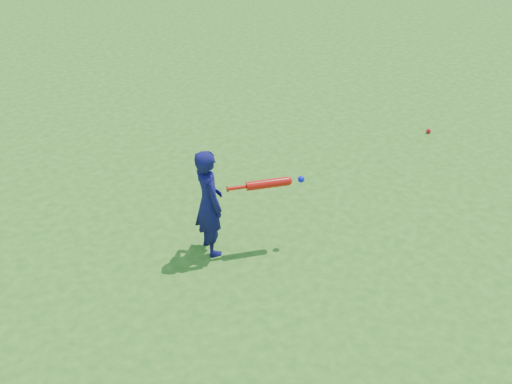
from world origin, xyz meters
TOP-DOWN VIEW (x-y plane):
  - ground at (0.00, 0.00)m, footprint 80.00×80.00m
  - child at (-0.64, -0.20)m, footprint 0.30×0.45m
  - ground_ball_red at (3.39, 0.82)m, footprint 0.07×0.07m
  - bat_swing at (-0.02, -0.41)m, footprint 0.81×0.26m

SIDE VIEW (x-z plane):
  - ground at x=0.00m, z-range 0.00..0.00m
  - ground_ball_red at x=3.39m, z-range 0.00..0.07m
  - child at x=-0.64m, z-range 0.00..1.21m
  - bat_swing at x=-0.02m, z-range 0.73..0.82m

